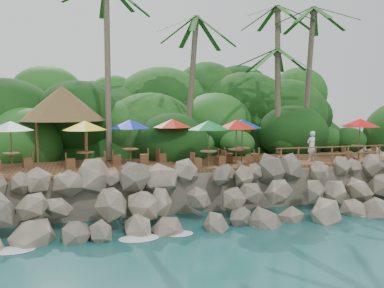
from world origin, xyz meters
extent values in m
plane|color=#19514F|center=(0.00, 0.00, 0.00)|extent=(140.00, 140.00, 0.00)
cube|color=gray|center=(0.00, 16.00, 1.05)|extent=(32.00, 25.20, 2.10)
ellipsoid|color=#143811|center=(0.00, 23.50, 0.00)|extent=(44.80, 28.00, 15.40)
cube|color=brown|center=(0.00, 6.00, 2.20)|extent=(26.00, 5.00, 0.20)
ellipsoid|color=white|center=(-9.00, 0.30, 0.03)|extent=(1.20, 0.80, 0.06)
ellipsoid|color=white|center=(-6.00, 0.30, 0.03)|extent=(1.20, 0.80, 0.06)
ellipsoid|color=white|center=(-3.00, 0.30, 0.03)|extent=(1.20, 0.80, 0.06)
ellipsoid|color=white|center=(0.00, 0.30, 0.03)|extent=(1.20, 0.80, 0.06)
ellipsoid|color=white|center=(3.00, 0.30, 0.03)|extent=(1.20, 0.80, 0.06)
ellipsoid|color=white|center=(6.00, 0.30, 0.03)|extent=(1.20, 0.80, 0.06)
cylinder|color=brown|center=(-4.58, 9.10, 7.83)|extent=(0.52, 2.09, 10.99)
cylinder|color=brown|center=(0.84, 9.24, 6.81)|extent=(0.92, 1.36, 9.01)
ellipsoid|color=#23601E|center=(0.84, 9.24, 11.32)|extent=(6.00, 6.00, 2.40)
cylinder|color=brown|center=(6.87, 8.66, 5.85)|extent=(0.79, 0.74, 7.11)
ellipsoid|color=#23601E|center=(6.87, 8.66, 9.40)|extent=(6.00, 6.00, 2.40)
cylinder|color=brown|center=(7.02, 8.93, 7.43)|extent=(0.74, 1.65, 10.22)
ellipsoid|color=#23601E|center=(7.02, 8.93, 12.56)|extent=(6.00, 6.00, 2.40)
cylinder|color=brown|center=(9.20, 8.61, 7.27)|extent=(0.41, 1.29, 9.94)
ellipsoid|color=#23601E|center=(9.20, 8.61, 12.25)|extent=(6.00, 6.00, 2.40)
cylinder|color=brown|center=(-8.77, 8.48, 3.50)|extent=(0.16, 0.16, 2.40)
cylinder|color=brown|center=(-5.97, 8.48, 3.50)|extent=(0.16, 0.16, 2.40)
cylinder|color=brown|center=(-8.77, 11.28, 3.50)|extent=(0.16, 0.16, 2.40)
cylinder|color=brown|center=(-5.97, 11.28, 3.50)|extent=(0.16, 0.16, 2.40)
cone|color=brown|center=(-7.37, 9.88, 5.80)|extent=(5.30, 5.30, 2.20)
cylinder|color=brown|center=(2.93, 5.45, 2.71)|extent=(0.09, 0.09, 0.83)
cylinder|color=brown|center=(2.93, 5.45, 3.14)|extent=(0.94, 0.94, 0.06)
cylinder|color=brown|center=(2.93, 5.45, 3.53)|extent=(0.06, 0.06, 2.46)
cone|color=#0B269A|center=(2.93, 5.45, 4.59)|extent=(2.35, 2.35, 0.50)
cube|color=brown|center=(2.19, 5.70, 2.56)|extent=(0.59, 0.59, 0.51)
cube|color=brown|center=(3.68, 5.20, 2.56)|extent=(0.59, 0.59, 0.51)
cylinder|color=brown|center=(-3.53, 6.65, 2.71)|extent=(0.09, 0.09, 0.83)
cylinder|color=brown|center=(-3.53, 6.65, 3.14)|extent=(0.94, 0.94, 0.06)
cylinder|color=brown|center=(-3.53, 6.65, 3.53)|extent=(0.06, 0.06, 2.46)
cone|color=#0D1CAF|center=(-3.53, 6.65, 4.59)|extent=(2.35, 2.35, 0.50)
cube|color=brown|center=(-4.31, 6.70, 2.56)|extent=(0.50, 0.50, 0.51)
cube|color=brown|center=(-2.75, 6.60, 2.56)|extent=(0.50, 0.50, 0.51)
cylinder|color=brown|center=(-0.96, 7.04, 2.71)|extent=(0.09, 0.09, 0.83)
cylinder|color=brown|center=(-0.96, 7.04, 3.14)|extent=(0.94, 0.94, 0.06)
cylinder|color=brown|center=(-0.96, 7.04, 3.53)|extent=(0.06, 0.06, 2.46)
cone|color=red|center=(-0.96, 7.04, 4.59)|extent=(2.35, 2.35, 0.50)
cube|color=brown|center=(-1.69, 6.78, 2.56)|extent=(0.60, 0.60, 0.51)
cube|color=brown|center=(-0.22, 7.31, 2.56)|extent=(0.60, 0.60, 0.51)
cylinder|color=brown|center=(-6.06, 5.73, 2.71)|extent=(0.09, 0.09, 0.83)
cylinder|color=brown|center=(-6.06, 5.73, 3.14)|extent=(0.94, 0.94, 0.06)
cylinder|color=brown|center=(-6.06, 5.73, 3.53)|extent=(0.06, 0.06, 2.46)
cone|color=yellow|center=(-6.06, 5.73, 4.59)|extent=(2.35, 2.35, 0.50)
cube|color=brown|center=(-6.84, 5.70, 2.56)|extent=(0.49, 0.49, 0.51)
cube|color=brown|center=(-5.28, 5.77, 2.56)|extent=(0.49, 0.49, 0.51)
cylinder|color=brown|center=(-9.84, 6.33, 2.71)|extent=(0.09, 0.09, 0.83)
cylinder|color=brown|center=(-9.84, 6.33, 3.14)|extent=(0.94, 0.94, 0.06)
cylinder|color=brown|center=(-9.84, 6.33, 3.53)|extent=(0.06, 0.06, 2.46)
cone|color=silver|center=(-9.84, 6.33, 4.59)|extent=(2.35, 2.35, 0.50)
cube|color=brown|center=(-9.10, 6.56, 2.56)|extent=(0.59, 0.59, 0.51)
cylinder|color=brown|center=(10.48, 4.65, 2.71)|extent=(0.09, 0.09, 0.83)
cylinder|color=brown|center=(10.48, 4.65, 3.14)|extent=(0.94, 0.94, 0.06)
cylinder|color=brown|center=(10.48, 4.65, 3.53)|extent=(0.06, 0.06, 2.46)
cone|color=red|center=(10.48, 4.65, 4.59)|extent=(2.35, 2.35, 0.50)
cube|color=brown|center=(9.70, 4.75, 2.56)|extent=(0.53, 0.53, 0.51)
cube|color=brown|center=(11.25, 4.54, 2.56)|extent=(0.53, 0.53, 0.51)
cylinder|color=brown|center=(2.31, 4.84, 2.71)|extent=(0.09, 0.09, 0.83)
cylinder|color=brown|center=(2.31, 4.84, 3.14)|extent=(0.94, 0.94, 0.06)
cylinder|color=brown|center=(2.31, 4.84, 3.53)|extent=(0.06, 0.06, 2.46)
cone|color=red|center=(2.31, 4.84, 4.59)|extent=(2.35, 2.35, 0.50)
cube|color=brown|center=(1.60, 5.16, 2.56)|extent=(0.62, 0.62, 0.51)
cube|color=brown|center=(3.03, 4.52, 2.56)|extent=(0.62, 0.62, 0.51)
cylinder|color=brown|center=(0.50, 4.40, 2.71)|extent=(0.09, 0.09, 0.83)
cylinder|color=brown|center=(0.50, 4.40, 3.14)|extent=(0.94, 0.94, 0.06)
cylinder|color=brown|center=(0.50, 4.40, 3.53)|extent=(0.06, 0.06, 2.46)
cone|color=#0C7131|center=(0.50, 4.40, 4.59)|extent=(2.35, 2.35, 0.50)
cube|color=brown|center=(-0.25, 4.20, 2.56)|extent=(0.57, 0.57, 0.51)
cube|color=brown|center=(1.26, 4.60, 2.56)|extent=(0.57, 0.57, 0.51)
cylinder|color=brown|center=(4.54, 3.65, 2.80)|extent=(0.10, 0.10, 1.00)
cylinder|color=brown|center=(5.64, 3.65, 2.80)|extent=(0.10, 0.10, 1.00)
cylinder|color=brown|center=(6.74, 3.65, 2.80)|extent=(0.10, 0.10, 1.00)
cylinder|color=brown|center=(7.84, 3.65, 2.80)|extent=(0.10, 0.10, 1.00)
cylinder|color=brown|center=(8.94, 3.65, 2.80)|extent=(0.10, 0.10, 1.00)
cylinder|color=brown|center=(10.04, 3.65, 2.80)|extent=(0.10, 0.10, 1.00)
cylinder|color=brown|center=(11.14, 3.65, 2.80)|extent=(0.10, 0.10, 1.00)
cube|color=brown|center=(7.84, 3.65, 3.25)|extent=(7.20, 0.06, 0.06)
cube|color=brown|center=(7.84, 3.65, 2.85)|extent=(7.20, 0.06, 0.06)
imported|color=silver|center=(7.21, 4.80, 3.20)|extent=(0.74, 0.57, 1.81)
camera|label=1|loc=(-6.16, -16.31, 5.71)|focal=37.08mm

